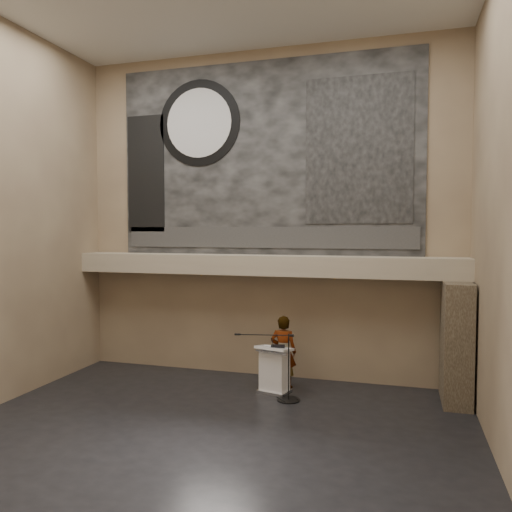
% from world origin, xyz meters
% --- Properties ---
extents(floor, '(10.00, 10.00, 0.00)m').
position_xyz_m(floor, '(0.00, 0.00, 0.00)').
color(floor, black).
rests_on(floor, ground).
extents(wall_back, '(10.00, 0.02, 8.50)m').
position_xyz_m(wall_back, '(0.00, 4.00, 4.25)').
color(wall_back, '#77614B').
rests_on(wall_back, floor).
extents(wall_front, '(10.00, 0.02, 8.50)m').
position_xyz_m(wall_front, '(0.00, -4.00, 4.25)').
color(wall_front, '#77614B').
rests_on(wall_front, floor).
extents(wall_right, '(0.02, 8.00, 8.50)m').
position_xyz_m(wall_right, '(5.00, 0.00, 4.25)').
color(wall_right, '#77614B').
rests_on(wall_right, floor).
extents(soffit, '(10.00, 0.80, 0.50)m').
position_xyz_m(soffit, '(0.00, 3.60, 2.95)').
color(soffit, tan).
rests_on(soffit, wall_back).
extents(sprinkler_left, '(0.04, 0.04, 0.06)m').
position_xyz_m(sprinkler_left, '(-1.60, 3.55, 2.67)').
color(sprinkler_left, '#B2893D').
rests_on(sprinkler_left, soffit).
extents(sprinkler_right, '(0.04, 0.04, 0.06)m').
position_xyz_m(sprinkler_right, '(1.90, 3.55, 2.67)').
color(sprinkler_right, '#B2893D').
rests_on(sprinkler_right, soffit).
extents(banner, '(8.00, 0.05, 5.00)m').
position_xyz_m(banner, '(0.00, 3.97, 5.70)').
color(banner, black).
rests_on(banner, wall_back).
extents(banner_text_strip, '(7.76, 0.02, 0.55)m').
position_xyz_m(banner_text_strip, '(0.00, 3.93, 3.65)').
color(banner_text_strip, '#2C2C2C').
rests_on(banner_text_strip, banner).
extents(banner_clock_rim, '(2.30, 0.02, 2.30)m').
position_xyz_m(banner_clock_rim, '(-1.80, 3.93, 6.70)').
color(banner_clock_rim, black).
rests_on(banner_clock_rim, banner).
extents(banner_clock_face, '(1.84, 0.02, 1.84)m').
position_xyz_m(banner_clock_face, '(-1.80, 3.91, 6.70)').
color(banner_clock_face, silver).
rests_on(banner_clock_face, banner).
extents(banner_building_print, '(2.60, 0.02, 3.60)m').
position_xyz_m(banner_building_print, '(2.40, 3.93, 5.80)').
color(banner_building_print, black).
rests_on(banner_building_print, banner).
extents(banner_brick_print, '(1.10, 0.02, 3.20)m').
position_xyz_m(banner_brick_print, '(-3.40, 3.93, 5.40)').
color(banner_brick_print, black).
rests_on(banner_brick_print, banner).
extents(stone_pier, '(0.60, 1.40, 2.70)m').
position_xyz_m(stone_pier, '(4.65, 3.15, 1.35)').
color(stone_pier, '#3F3427').
rests_on(stone_pier, floor).
extents(lectern, '(0.90, 0.74, 1.14)m').
position_xyz_m(lectern, '(0.62, 2.64, 0.55)').
color(lectern, silver).
rests_on(lectern, floor).
extents(binder, '(0.37, 0.32, 0.04)m').
position_xyz_m(binder, '(0.70, 2.63, 1.12)').
color(binder, black).
rests_on(binder, lectern).
extents(papers, '(0.30, 0.35, 0.00)m').
position_xyz_m(papers, '(0.48, 2.61, 1.10)').
color(papers, silver).
rests_on(papers, lectern).
extents(speaker_person, '(0.65, 0.44, 1.77)m').
position_xyz_m(speaker_person, '(0.72, 3.10, 0.88)').
color(speaker_person, silver).
rests_on(speaker_person, floor).
extents(mic_stand, '(1.46, 0.52, 1.52)m').
position_xyz_m(mic_stand, '(1.01, 2.22, 0.23)').
color(mic_stand, black).
rests_on(mic_stand, floor).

